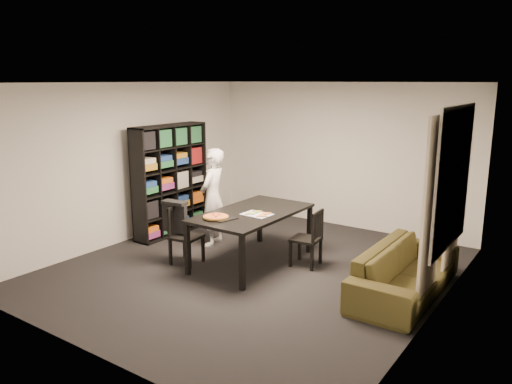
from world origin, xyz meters
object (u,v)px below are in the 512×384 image
Objects in this scene: person at (213,197)px; baking_tray at (220,217)px; dining_table at (252,216)px; pepperoni_pizza at (216,217)px; chair_right at (311,235)px; chair_left at (182,231)px; bookshelf at (171,180)px; sofa at (406,271)px.

baking_tray is at bearing 31.00° from person.
dining_table is 0.56m from baking_tray.
pepperoni_pizza is (-0.19, -0.59, 0.10)m from dining_table.
chair_right is 1.81m from person.
chair_right is (1.63, 0.94, -0.01)m from chair_left.
baking_tray is 0.07m from pepperoni_pizza.
chair_right is 2.08× the size of baking_tray.
chair_left is (-0.85, -0.58, -0.22)m from dining_table.
person is at bearing -4.11° from bookshelf.
chair_right is 0.40× the size of sofa.
dining_table is at bearing -11.26° from bookshelf.
chair_left reaches higher than pepperoni_pizza.
bookshelf is at bearing -107.61° from person.
bookshelf reaches higher than person.
chair_left reaches higher than dining_table.
chair_left is 0.54× the size of person.
dining_table is 1.06m from person.
dining_table is at bearing -71.20° from chair_right.
person is 3.25m from sofa.
person reaches higher than dining_table.
chair_left is 0.75m from baking_tray.
pepperoni_pizza reaches higher than dining_table.
sofa is (3.06, 0.77, -0.18)m from chair_left.
person is 1.22m from pepperoni_pizza.
pepperoni_pizza is at bearing 27.99° from person.
dining_table is at bearing -61.94° from chair_left.
pepperoni_pizza is (1.80, -0.99, -0.14)m from bookshelf.
bookshelf reaches higher than baking_tray.
baking_tray is (0.69, 0.05, 0.30)m from chair_left.
chair_right reaches higher than sofa.
chair_right reaches higher than dining_table.
chair_right reaches higher than baking_tray.
chair_right is 1.40m from pepperoni_pizza.
baking_tray is 1.14× the size of pepperoni_pizza.
bookshelf is 2.06m from baking_tray.
chair_left is at bearing -66.31° from chair_right.
dining_table is at bearing 72.50° from baking_tray.
sofa is at bearing -81.79° from chair_left.
chair_left is 0.96m from person.
bookshelf is 2.05m from dining_table.
person is (-0.15, 0.90, 0.30)m from chair_left.
bookshelf reaches higher than chair_right.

